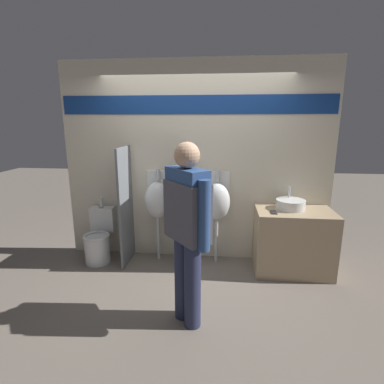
{
  "coord_description": "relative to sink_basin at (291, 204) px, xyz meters",
  "views": [
    {
      "loc": [
        0.38,
        -3.45,
        1.93
      ],
      "look_at": [
        0.0,
        0.17,
        1.05
      ],
      "focal_mm": 28.0,
      "sensor_mm": 36.0,
      "label": 1
    }
  ],
  "objects": [
    {
      "name": "urinal_near_counter",
      "position": [
        -1.75,
        0.11,
        -0.02
      ],
      "size": [
        0.34,
        0.29,
        1.28
      ],
      "color": "silver",
      "rests_on": "ground_plane"
    },
    {
      "name": "sink_counter",
      "position": [
        0.05,
        -0.06,
        -0.47
      ],
      "size": [
        0.96,
        0.62,
        0.82
      ],
      "color": "tan",
      "rests_on": "ground_plane"
    },
    {
      "name": "sink_basin",
      "position": [
        0.0,
        0.0,
        0.0
      ],
      "size": [
        0.36,
        0.36,
        0.26
      ],
      "color": "silver",
      "rests_on": "sink_counter"
    },
    {
      "name": "divider_mid",
      "position": [
        -1.34,
        -0.02,
        -0.09
      ],
      "size": [
        0.03,
        0.53,
        1.59
      ],
      "color": "slate",
      "rests_on": "ground_plane"
    },
    {
      "name": "person_in_vest",
      "position": [
        -1.18,
        -1.21,
        0.13
      ],
      "size": [
        0.47,
        0.5,
        1.75
      ],
      "rotation": [
        0.0,
        0.0,
        2.28
      ],
      "color": "#282D4C",
      "rests_on": "ground_plane"
    },
    {
      "name": "urinal_far",
      "position": [
        -0.94,
        0.11,
        -0.02
      ],
      "size": [
        0.34,
        0.29,
        1.28
      ],
      "color": "silver",
      "rests_on": "ground_plane"
    },
    {
      "name": "divider_near_counter",
      "position": [
        -2.16,
        -0.02,
        -0.09
      ],
      "size": [
        0.03,
        0.53,
        1.59
      ],
      "color": "slate",
      "rests_on": "ground_plane"
    },
    {
      "name": "cell_phone",
      "position": [
        -0.24,
        -0.19,
        -0.06
      ],
      "size": [
        0.07,
        0.14,
        0.01
      ],
      "color": "#232328",
      "rests_on": "sink_counter"
    },
    {
      "name": "display_wall",
      "position": [
        -1.25,
        0.27,
        0.48
      ],
      "size": [
        3.65,
        0.07,
        2.7
      ],
      "color": "beige",
      "rests_on": "ground_plane"
    },
    {
      "name": "toilet",
      "position": [
        -2.56,
        -0.03,
        -0.58
      ],
      "size": [
        0.36,
        0.52,
        0.87
      ],
      "color": "silver",
      "rests_on": "ground_plane"
    },
    {
      "name": "ground_plane",
      "position": [
        -1.25,
        -0.32,
        -0.88
      ],
      "size": [
        16.0,
        16.0,
        0.0
      ],
      "primitive_type": "plane",
      "color": "#70665B"
    }
  ]
}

